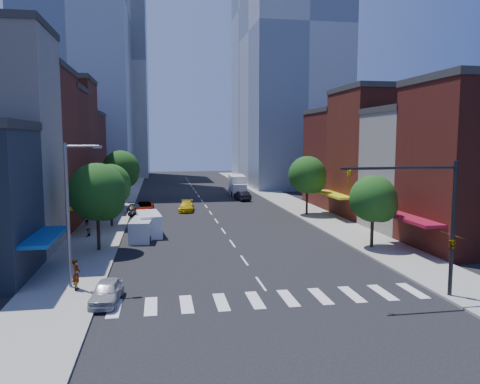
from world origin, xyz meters
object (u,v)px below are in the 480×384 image
Objects in this scene: parked_car_front at (107,292)px; traffic_car_oncoming at (242,196)px; cargo_van_near at (142,230)px; taxi at (186,206)px; parked_car_second at (142,232)px; parked_car_rear at (135,210)px; parked_car_third at (144,208)px; cargo_van_far at (149,224)px; pedestrian_far at (87,228)px; traffic_car_far at (238,185)px; pedestrian_near at (76,274)px; box_truck at (237,186)px.

traffic_car_oncoming reaches higher than parked_car_front.
taxi is (5.13, 17.06, -0.32)m from cargo_van_near.
parked_car_rear is at bearing 95.33° from parked_car_second.
parked_car_third is 0.98× the size of cargo_van_far.
pedestrian_far is at bearing 176.82° from cargo_van_far.
pedestrian_far reaches higher than traffic_car_far.
cargo_van_near is 47.13m from traffic_car_far.
parked_car_third reaches higher than parked_car_second.
parked_car_front is 0.86× the size of parked_car_rear.
parked_car_second is 0.85× the size of cargo_van_near.
pedestrian_near is at bearing -102.77° from parked_car_second.
parked_car_second is 0.77× the size of parked_car_third.
traffic_car_far is (2.33, 17.37, -0.06)m from traffic_car_oncoming.
parked_car_third reaches higher than parked_car_rear.
parked_car_rear is (0.00, 32.19, -0.01)m from parked_car_front.
cargo_van_near is at bearing -88.27° from parked_car_third.
parked_car_front is 0.87× the size of traffic_car_oncoming.
parked_car_third is at bearing 87.03° from cargo_van_far.
pedestrian_far is (-19.95, -32.06, -0.60)m from box_truck.
pedestrian_far is (-19.48, -24.83, 0.22)m from traffic_car_oncoming.
box_truck reaches higher than pedestrian_near.
parked_car_third reaches higher than traffic_car_far.
traffic_car_oncoming is at bearing 61.12° from parked_car_second.
box_truck is at bearing 77.54° from parked_car_front.
parked_car_second reaches higher than parked_car_front.
cargo_van_near is 5.54m from pedestrian_far.
cargo_van_far is at bearing -87.25° from parked_car_rear.
traffic_car_far is at bearing 78.70° from parked_car_front.
parked_car_third is 18.08m from traffic_car_oncoming.
pedestrian_near reaches higher than parked_car_rear.
cargo_van_far reaches higher than parked_car_front.
parked_car_rear is 19.40m from traffic_car_oncoming.
cargo_van_near is at bearing -112.16° from cargo_van_far.
box_truck reaches higher than parked_car_front.
traffic_car_oncoming is 0.54× the size of box_truck.
parked_car_front is 0.73× the size of parked_car_third.
traffic_car_oncoming is at bearing 36.97° from parked_car_third.
taxi is at bearing -115.96° from box_truck.
taxi is 29.38m from traffic_car_far.
taxi is at bearing 160.18° from pedestrian_far.
parked_car_front reaches higher than parked_car_rear.
pedestrian_near is at bearing 77.53° from traffic_car_far.
parked_car_front is 0.95× the size of parked_car_second.
pedestrian_far is at bearing 69.06° from traffic_car_far.
parked_car_rear is at bearing -127.18° from box_truck.
parked_car_front is 0.47× the size of box_truck.
cargo_van_far is 28.02m from traffic_car_oncoming.
parked_car_second is 0.49× the size of box_truck.
traffic_car_oncoming reaches higher than parked_car_rear.
traffic_car_oncoming is 44.92m from pedestrian_near.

